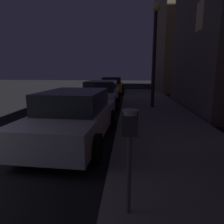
{
  "coord_description": "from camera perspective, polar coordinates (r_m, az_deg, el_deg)",
  "views": [
    {
      "loc": [
        4.37,
        -2.2,
        1.98
      ],
      "look_at": [
        4.09,
        1.15,
        1.28
      ],
      "focal_mm": 32.13,
      "sensor_mm": 36.0,
      "label": 1
    }
  ],
  "objects": [
    {
      "name": "building_far",
      "position": [
        23.6,
        22.58,
        19.07
      ],
      "size": [
        7.6,
        9.47,
        10.72
      ],
      "color": "#998466",
      "rests_on": "ground"
    },
    {
      "name": "car_white",
      "position": [
        11.33,
        -2.96,
        5.28
      ],
      "size": [
        2.0,
        4.58,
        1.43
      ],
      "color": "silver",
      "rests_on": "ground"
    },
    {
      "name": "parking_meter",
      "position": [
        2.45,
        5.04,
        -7.0
      ],
      "size": [
        0.19,
        0.19,
        1.38
      ],
      "color": "#59595B",
      "rests_on": "sidewalk"
    },
    {
      "name": "street_lamp",
      "position": [
        10.46,
        12.12,
        19.76
      ],
      "size": [
        0.44,
        0.44,
        4.98
      ],
      "color": "black",
      "rests_on": "sidewalk"
    },
    {
      "name": "car_yellow_cab",
      "position": [
        18.07,
        -0.06,
        7.64
      ],
      "size": [
        2.16,
        4.37,
        1.43
      ],
      "color": "gold",
      "rests_on": "ground"
    },
    {
      "name": "car_silver",
      "position": [
        5.77,
        -10.58,
        -1.2
      ],
      "size": [
        2.19,
        4.44,
        1.43
      ],
      "color": "#B7B7BF",
      "rests_on": "ground"
    }
  ]
}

